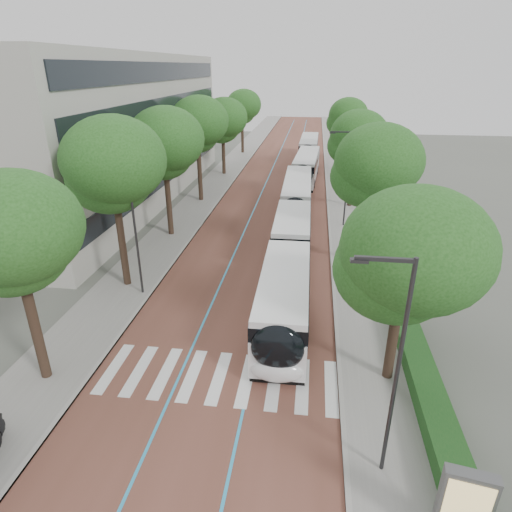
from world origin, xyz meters
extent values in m
plane|color=#51544C|center=(0.00, 0.00, 0.00)|extent=(160.00, 160.00, 0.00)
cube|color=brown|center=(0.00, 40.00, 0.01)|extent=(11.00, 140.00, 0.02)
cube|color=gray|center=(-7.50, 40.00, 0.06)|extent=(4.00, 140.00, 0.12)
cube|color=gray|center=(7.50, 40.00, 0.06)|extent=(4.00, 140.00, 0.12)
cube|color=gray|center=(-5.60, 40.00, 0.06)|extent=(0.20, 140.00, 0.14)
cube|color=gray|center=(5.60, 40.00, 0.06)|extent=(0.20, 140.00, 0.14)
cube|color=silver|center=(-4.80, 1.00, 0.03)|extent=(0.55, 3.60, 0.01)
cube|color=silver|center=(-3.55, 1.00, 0.03)|extent=(0.55, 3.60, 0.01)
cube|color=silver|center=(-2.30, 1.00, 0.03)|extent=(0.55, 3.60, 0.01)
cube|color=silver|center=(-1.05, 1.00, 0.03)|extent=(0.55, 3.60, 0.01)
cube|color=silver|center=(0.20, 1.00, 0.03)|extent=(0.55, 3.60, 0.01)
cube|color=silver|center=(1.45, 1.00, 0.03)|extent=(0.55, 3.60, 0.01)
cube|color=silver|center=(2.70, 1.00, 0.03)|extent=(0.55, 3.60, 0.01)
cube|color=silver|center=(3.95, 1.00, 0.03)|extent=(0.55, 3.60, 0.01)
cube|color=silver|center=(5.20, 1.00, 0.03)|extent=(0.55, 3.60, 0.01)
cube|color=#2794C7|center=(-1.60, 40.00, 0.02)|extent=(0.12, 126.00, 0.01)
cube|color=#2794C7|center=(1.60, 40.00, 0.02)|extent=(0.12, 126.00, 0.01)
cube|color=#A19E95|center=(-19.50, 28.00, 7.00)|extent=(18.00, 40.00, 14.00)
cube|color=black|center=(-10.45, 28.00, 3.00)|extent=(0.12, 38.00, 1.60)
cube|color=black|center=(-10.45, 28.00, 6.20)|extent=(0.12, 38.00, 1.60)
cube|color=black|center=(-10.45, 28.00, 9.40)|extent=(0.12, 38.00, 1.60)
cube|color=black|center=(-10.45, 28.00, 12.40)|extent=(0.12, 38.00, 1.60)
cube|color=#174319|center=(9.10, 0.00, 0.52)|extent=(1.20, 14.00, 0.80)
cylinder|color=#2B2B2D|center=(6.80, -3.00, 4.12)|extent=(0.14, 0.14, 8.00)
cube|color=#2B2B2D|center=(6.00, -3.00, 8.02)|extent=(1.70, 0.12, 0.12)
cube|color=#2B2B2D|center=(5.30, -3.00, 7.94)|extent=(0.50, 0.20, 0.10)
cylinder|color=#2B2B2D|center=(6.80, 22.00, 4.12)|extent=(0.14, 0.14, 8.00)
cube|color=#2B2B2D|center=(6.00, 22.00, 8.02)|extent=(1.70, 0.12, 0.12)
cube|color=#2B2B2D|center=(5.30, 22.00, 7.94)|extent=(0.50, 0.20, 0.10)
cylinder|color=#2B2B2D|center=(-6.10, 8.00, 4.12)|extent=(0.14, 0.14, 8.00)
cylinder|color=black|center=(-7.50, 0.00, 2.38)|extent=(0.44, 0.44, 4.76)
ellipsoid|color=#1D4917|center=(-7.50, 0.00, 6.71)|extent=(5.15, 5.15, 4.38)
cylinder|color=black|center=(-7.50, 9.00, 2.64)|extent=(0.44, 0.44, 5.28)
ellipsoid|color=#1D4917|center=(-7.50, 9.00, 7.45)|extent=(5.86, 5.86, 4.98)
cylinder|color=black|center=(-7.50, 18.00, 2.56)|extent=(0.44, 0.44, 5.12)
ellipsoid|color=#1D4917|center=(-7.50, 18.00, 7.21)|extent=(5.77, 5.77, 4.91)
cylinder|color=black|center=(-7.50, 28.00, 2.63)|extent=(0.44, 0.44, 5.26)
ellipsoid|color=#1D4917|center=(-7.50, 28.00, 7.42)|extent=(5.66, 5.66, 4.81)
cylinder|color=black|center=(-7.50, 40.00, 2.30)|extent=(0.44, 0.44, 4.60)
ellipsoid|color=#1D4917|center=(-7.50, 40.00, 6.48)|extent=(5.70, 5.70, 4.84)
cylinder|color=black|center=(-7.50, 55.00, 2.43)|extent=(0.44, 0.44, 4.85)
ellipsoid|color=#1D4917|center=(-7.50, 55.00, 6.83)|extent=(5.41, 5.41, 4.60)
cylinder|color=black|center=(7.70, 2.00, 2.05)|extent=(0.44, 0.44, 4.11)
ellipsoid|color=#1D4917|center=(7.70, 2.00, 5.79)|extent=(5.89, 5.89, 5.00)
cylinder|color=black|center=(7.70, 14.00, 2.41)|extent=(0.44, 0.44, 4.82)
ellipsoid|color=#1D4917|center=(7.70, 14.00, 6.79)|extent=(5.59, 5.59, 4.75)
cylinder|color=black|center=(7.70, 28.00, 2.29)|extent=(0.44, 0.44, 4.58)
ellipsoid|color=#1D4917|center=(7.70, 28.00, 6.45)|extent=(5.36, 5.36, 4.55)
cylinder|color=black|center=(7.70, 44.00, 2.36)|extent=(0.44, 0.44, 4.73)
ellipsoid|color=#1D4917|center=(7.70, 44.00, 6.66)|extent=(4.93, 4.93, 4.19)
cylinder|color=black|center=(2.72, 10.53, 1.77)|extent=(2.31, 0.92, 2.30)
cube|color=silver|center=(2.77, 5.40, 1.26)|extent=(2.60, 9.39, 1.82)
cube|color=black|center=(2.77, 5.40, 2.40)|extent=(2.64, 9.20, 0.97)
cube|color=silver|center=(2.77, 5.40, 3.04)|extent=(2.55, 9.20, 0.31)
cube|color=black|center=(2.77, 5.40, 0.17)|extent=(2.55, 9.01, 0.35)
cube|color=silver|center=(2.67, 14.85, 1.26)|extent=(2.58, 7.77, 1.82)
cube|color=black|center=(2.67, 14.85, 2.40)|extent=(2.62, 7.61, 0.97)
cube|color=silver|center=(2.67, 14.85, 3.04)|extent=(2.53, 7.61, 0.31)
cube|color=black|center=(2.67, 14.85, 0.17)|extent=(2.53, 7.46, 0.35)
ellipsoid|color=black|center=(2.82, 0.87, 2.00)|extent=(2.36, 1.13, 2.28)
ellipsoid|color=silver|center=(2.82, 0.82, 0.86)|extent=(2.36, 1.03, 1.14)
cylinder|color=black|center=(1.67, 3.11, 0.50)|extent=(0.31, 1.00, 1.00)
cylinder|color=black|center=(3.93, 3.14, 0.50)|extent=(0.31, 1.00, 1.00)
cylinder|color=black|center=(1.52, 16.51, 0.50)|extent=(0.31, 1.00, 1.00)
cylinder|color=black|center=(3.78, 16.53, 0.50)|extent=(0.31, 1.00, 1.00)
cylinder|color=black|center=(1.61, 8.47, 0.50)|extent=(0.31, 1.00, 1.00)
cylinder|color=black|center=(3.87, 8.50, 0.50)|extent=(0.31, 1.00, 1.00)
cube|color=silver|center=(2.55, 25.53, 1.26)|extent=(2.64, 12.03, 1.82)
cube|color=black|center=(2.55, 25.53, 2.40)|extent=(2.68, 11.79, 0.97)
cube|color=silver|center=(2.55, 25.53, 3.04)|extent=(2.59, 11.79, 0.31)
cube|color=black|center=(2.55, 25.53, 0.17)|extent=(2.59, 11.55, 0.35)
ellipsoid|color=black|center=(2.62, 19.68, 2.00)|extent=(2.36, 1.13, 2.28)
ellipsoid|color=silver|center=(2.62, 19.63, 0.86)|extent=(2.36, 1.03, 1.14)
cylinder|color=black|center=(1.46, 21.92, 0.50)|extent=(0.31, 1.00, 1.00)
cylinder|color=black|center=(3.72, 21.94, 0.50)|extent=(0.31, 1.00, 1.00)
cylinder|color=black|center=(1.38, 29.32, 0.50)|extent=(0.31, 1.00, 1.00)
cylinder|color=black|center=(3.64, 29.34, 0.50)|extent=(0.31, 1.00, 1.00)
cube|color=silver|center=(3.11, 38.20, 1.26)|extent=(3.10, 12.11, 1.82)
cube|color=black|center=(3.11, 38.20, 2.40)|extent=(3.12, 11.87, 0.97)
cube|color=silver|center=(3.11, 38.20, 3.04)|extent=(3.03, 11.87, 0.31)
cube|color=black|center=(3.11, 38.20, 0.17)|extent=(3.02, 11.63, 0.35)
ellipsoid|color=black|center=(2.81, 32.36, 2.00)|extent=(2.40, 1.22, 2.28)
ellipsoid|color=silver|center=(2.81, 32.31, 0.86)|extent=(2.40, 1.12, 1.14)
cylinder|color=black|center=(1.80, 34.66, 0.50)|extent=(0.35, 1.01, 1.00)
cylinder|color=black|center=(4.06, 34.55, 0.50)|extent=(0.35, 1.01, 1.00)
cylinder|color=black|center=(2.17, 42.06, 0.50)|extent=(0.35, 1.01, 1.00)
cylinder|color=black|center=(4.42, 41.94, 0.50)|extent=(0.35, 1.01, 1.00)
cube|color=silver|center=(3.15, 51.21, 1.26)|extent=(2.69, 12.04, 1.82)
cube|color=black|center=(3.15, 51.21, 2.40)|extent=(2.72, 11.80, 0.97)
cube|color=silver|center=(3.15, 51.21, 3.04)|extent=(2.63, 11.80, 0.31)
cube|color=black|center=(3.15, 51.21, 0.17)|extent=(2.63, 11.56, 0.35)
ellipsoid|color=black|center=(3.06, 45.36, 2.00)|extent=(2.37, 1.14, 2.28)
ellipsoid|color=silver|center=(3.06, 45.31, 0.86)|extent=(2.37, 1.04, 1.14)
cylinder|color=black|center=(1.97, 47.62, 0.50)|extent=(0.32, 1.00, 1.00)
cylinder|color=black|center=(4.23, 47.59, 0.50)|extent=(0.32, 1.00, 1.00)
cylinder|color=black|center=(2.08, 55.02, 0.50)|extent=(0.32, 1.00, 1.00)
cylinder|color=black|center=(4.34, 54.99, 0.50)|extent=(0.32, 1.00, 1.00)
cube|color=#59595B|center=(8.53, -5.37, 1.78)|extent=(1.43, 0.61, 2.46)
cube|color=tan|center=(8.50, -5.57, 1.78)|extent=(1.16, 0.22, 2.14)
camera|label=1|loc=(3.88, -14.02, 12.86)|focal=30.00mm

